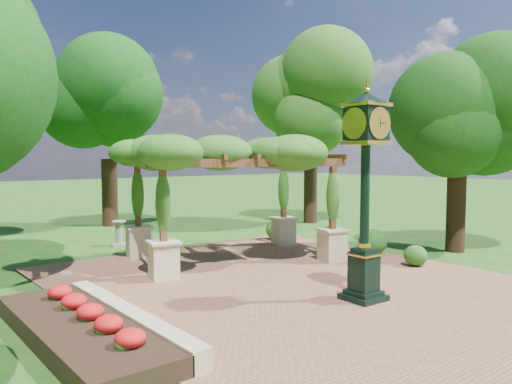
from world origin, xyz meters
TOP-DOWN VIEW (x-y plane):
  - ground at (0.00, 0.00)m, footprint 120.00×120.00m
  - brick_plaza at (0.00, 1.00)m, footprint 10.00×12.00m
  - border_wall at (-4.60, 0.50)m, footprint 0.35×5.00m
  - flower_bed at (-5.50, 0.50)m, footprint 1.50×5.00m
  - pedestal_clock at (0.15, -1.04)m, footprint 0.93×0.93m
  - pergola at (0.52, 4.23)m, footprint 6.62×5.00m
  - sundial at (-1.19, 8.70)m, footprint 0.62×0.62m
  - shrub_front at (3.97, 0.19)m, footprint 0.81×0.81m
  - shrub_mid at (4.30, 1.96)m, footprint 1.04×1.04m
  - shrub_back at (3.89, 6.08)m, footprint 0.89×0.89m
  - tree_north at (0.64, 13.85)m, footprint 4.21×4.21m
  - tree_east_far at (8.47, 8.86)m, footprint 4.23×4.23m
  - tree_east_near at (7.08, 0.73)m, footprint 3.61×3.61m

SIDE VIEW (x-z plane):
  - ground at x=0.00m, z-range 0.00..0.00m
  - brick_plaza at x=0.00m, z-range 0.00..0.04m
  - flower_bed at x=-5.50m, z-range 0.00..0.36m
  - border_wall at x=-4.60m, z-range 0.00..0.40m
  - shrub_front at x=3.97m, z-range 0.04..0.63m
  - sundial at x=-1.19m, z-range -0.05..0.84m
  - shrub_back at x=3.89m, z-range 0.04..0.77m
  - shrub_mid at x=4.30m, z-range 0.04..0.85m
  - pedestal_clock at x=0.15m, z-range 0.45..5.02m
  - pergola at x=0.52m, z-range 1.19..4.92m
  - tree_east_near at x=7.08m, z-range 1.33..8.53m
  - tree_north at x=0.64m, z-range 1.45..9.29m
  - tree_east_far at x=8.47m, z-range 1.54..9.75m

